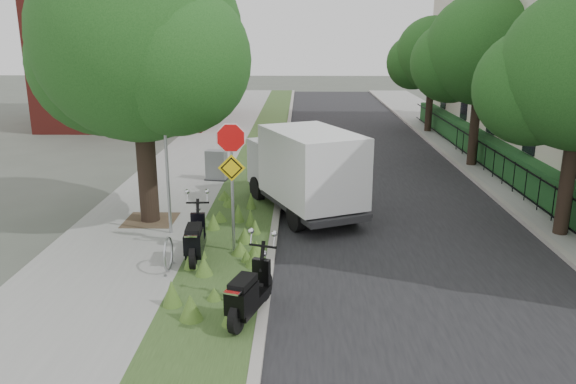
% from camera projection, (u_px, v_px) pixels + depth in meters
% --- Properties ---
extents(ground, '(120.00, 120.00, 0.00)m').
position_uv_depth(ground, '(292.00, 265.00, 12.95)').
color(ground, '#4C5147').
rests_on(ground, ground).
extents(sidewalk_near, '(3.50, 60.00, 0.12)m').
position_uv_depth(sidewalk_near, '(191.00, 164.00, 22.65)').
color(sidewalk_near, gray).
rests_on(sidewalk_near, ground).
extents(verge, '(2.00, 60.00, 0.12)m').
position_uv_depth(verge, '(259.00, 165.00, 22.59)').
color(verge, '#2F471E').
rests_on(verge, ground).
extents(kerb_near, '(0.20, 60.00, 0.13)m').
position_uv_depth(kerb_near, '(283.00, 165.00, 22.56)').
color(kerb_near, '#9E9991').
rests_on(kerb_near, ground).
extents(road, '(7.00, 60.00, 0.01)m').
position_uv_depth(road, '(370.00, 167.00, 22.50)').
color(road, black).
rests_on(road, ground).
extents(kerb_far, '(0.20, 60.00, 0.13)m').
position_uv_depth(kerb_far, '(458.00, 166.00, 22.41)').
color(kerb_far, '#9E9991').
rests_on(kerb_far, ground).
extents(footpath_far, '(3.20, 60.00, 0.12)m').
position_uv_depth(footpath_far, '(501.00, 166.00, 22.38)').
color(footpath_far, gray).
rests_on(footpath_far, ground).
extents(street_tree_main, '(6.21, 5.54, 7.66)m').
position_uv_depth(street_tree_main, '(136.00, 48.00, 14.49)').
color(street_tree_main, black).
rests_on(street_tree_main, ground).
extents(bare_post, '(0.08, 0.08, 4.00)m').
position_uv_depth(bare_post, '(167.00, 158.00, 14.18)').
color(bare_post, '#A5A8AD').
rests_on(bare_post, ground).
extents(bike_hoop, '(0.06, 0.78, 0.77)m').
position_uv_depth(bike_hoop, '(168.00, 254.00, 12.30)').
color(bike_hoop, '#A5A8AD').
rests_on(bike_hoop, ground).
extents(sign_assembly, '(0.94, 0.08, 3.22)m').
position_uv_depth(sign_assembly, '(231.00, 161.00, 12.91)').
color(sign_assembly, '#A5A8AD').
rests_on(sign_assembly, ground).
extents(fence_far, '(0.04, 24.00, 1.00)m').
position_uv_depth(fence_far, '(477.00, 151.00, 22.23)').
color(fence_far, black).
rests_on(fence_far, ground).
extents(hedge_far, '(1.00, 24.00, 1.10)m').
position_uv_depth(hedge_far, '(495.00, 151.00, 22.22)').
color(hedge_far, '#17411C').
rests_on(hedge_far, footpath_far).
extents(brick_building, '(9.40, 10.40, 8.30)m').
position_uv_depth(brick_building, '(138.00, 50.00, 33.17)').
color(brick_building, maroon).
rests_on(brick_building, ground).
extents(far_tree_b, '(4.83, 4.31, 6.56)m').
position_uv_depth(far_tree_b, '(479.00, 55.00, 21.27)').
color(far_tree_b, black).
rests_on(far_tree_b, ground).
extents(far_tree_c, '(4.37, 3.89, 5.93)m').
position_uv_depth(far_tree_c, '(431.00, 57.00, 29.08)').
color(far_tree_c, black).
rests_on(far_tree_c, ground).
extents(scooter_near, '(0.77, 1.82, 0.89)m').
position_uv_depth(scooter_near, '(247.00, 298.00, 10.11)').
color(scooter_near, black).
rests_on(scooter_near, ground).
extents(scooter_far, '(0.46, 1.88, 0.89)m').
position_uv_depth(scooter_far, '(195.00, 243.00, 12.80)').
color(scooter_far, black).
rests_on(scooter_far, ground).
extents(box_truck, '(3.63, 5.12, 2.17)m').
position_uv_depth(box_truck, '(305.00, 167.00, 16.28)').
color(box_truck, '#262628').
rests_on(box_truck, ground).
extents(utility_cabinet, '(0.88, 0.66, 1.06)m').
position_uv_depth(utility_cabinet, '(216.00, 166.00, 19.95)').
color(utility_cabinet, '#262628').
rests_on(utility_cabinet, ground).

